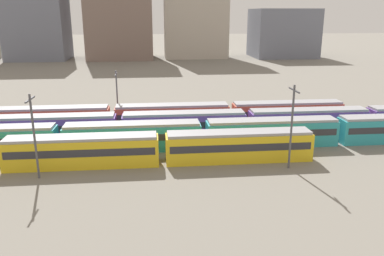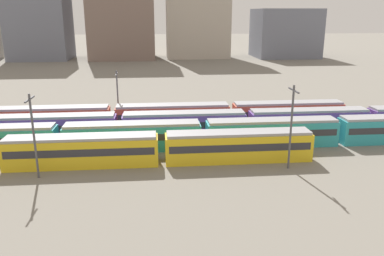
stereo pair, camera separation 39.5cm
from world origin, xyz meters
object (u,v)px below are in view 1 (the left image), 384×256
at_px(train_track_0, 82,151).
at_px(train_track_2, 247,122).
at_px(train_track_3, 112,117).
at_px(catenary_pole_1, 117,94).
at_px(catenary_pole_0, 34,132).
at_px(catenary_pole_2, 292,123).
at_px(train_track_1, 337,130).

bearing_deg(train_track_0, train_track_2, 24.89).
bearing_deg(train_track_3, catenary_pole_1, 77.30).
distance_m(catenary_pole_0, catenary_pole_1, 22.86).
height_order(catenary_pole_1, catenary_pole_2, catenary_pole_2).
distance_m(train_track_0, train_track_2, 24.71).
xyz_separation_m(train_track_1, catenary_pole_2, (-9.83, -8.36, 3.61)).
height_order(train_track_2, catenary_pole_0, catenary_pole_0).
bearing_deg(train_track_1, train_track_0, -171.32).
relative_size(train_track_1, catenary_pole_0, 11.82).
xyz_separation_m(catenary_pole_0, catenary_pole_1, (7.04, 21.74, -0.36)).
height_order(train_track_3, catenary_pole_1, catenary_pole_1).
distance_m(catenary_pole_1, catenary_pole_2, 30.59).
bearing_deg(train_track_1, catenary_pole_1, 156.93).
bearing_deg(train_track_1, train_track_2, 155.97).
bearing_deg(catenary_pole_1, train_track_2, -22.49).
xyz_separation_m(train_track_2, catenary_pole_1, (-19.70, 8.15, 3.03)).
relative_size(train_track_3, catenary_pole_2, 7.51).
height_order(train_track_0, catenary_pole_1, catenary_pole_1).
relative_size(train_track_1, catenary_pole_2, 11.31).
distance_m(train_track_2, train_track_3, 21.02).
xyz_separation_m(train_track_1, train_track_2, (-11.66, 5.20, 0.00)).
height_order(train_track_0, train_track_2, same).
height_order(catenary_pole_0, catenary_pole_1, catenary_pole_0).
relative_size(train_track_2, train_track_3, 1.51).
distance_m(train_track_1, catenary_pole_1, 34.22).
relative_size(catenary_pole_0, catenary_pole_2, 0.96).
xyz_separation_m(train_track_0, train_track_3, (2.05, 15.60, 0.00)).
bearing_deg(train_track_3, catenary_pole_0, -108.75).
bearing_deg(train_track_2, train_track_3, 165.68).
xyz_separation_m(train_track_3, catenary_pole_1, (0.67, 2.95, 3.03)).
relative_size(train_track_0, train_track_2, 0.50).
distance_m(train_track_3, catenary_pole_1, 4.29).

